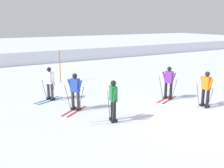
% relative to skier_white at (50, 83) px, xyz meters
% --- Properties ---
extents(ground_plane, '(120.00, 120.00, 0.00)m').
position_rel_skier_white_xyz_m(ground_plane, '(4.16, -5.58, -0.92)').
color(ground_plane, silver).
extents(far_snow_ridge, '(80.00, 7.94, 1.22)m').
position_rel_skier_white_xyz_m(far_snow_ridge, '(4.16, 15.44, -0.31)').
color(far_snow_ridge, silver).
rests_on(far_snow_ridge, ground).
extents(skier_white, '(1.62, 0.98, 1.71)m').
position_rel_skier_white_xyz_m(skier_white, '(0.00, 0.00, 0.00)').
color(skier_white, '#237AC6').
rests_on(skier_white, ground).
extents(skier_blue, '(1.51, 1.25, 1.71)m').
position_rel_skier_white_xyz_m(skier_blue, '(0.52, -2.11, 0.00)').
color(skier_blue, red).
rests_on(skier_blue, ground).
extents(skier_purple, '(1.62, 0.97, 1.71)m').
position_rel_skier_white_xyz_m(skier_purple, '(5.32, -2.94, 0.00)').
color(skier_purple, red).
rests_on(skier_purple, ground).
extents(skier_orange, '(1.62, 1.00, 1.71)m').
position_rel_skier_white_xyz_m(skier_orange, '(5.93, -4.79, 0.00)').
color(skier_orange, silver).
rests_on(skier_orange, ground).
extents(skier_green, '(1.64, 0.98, 1.71)m').
position_rel_skier_white_xyz_m(skier_green, '(1.29, -4.14, 0.00)').
color(skier_green, silver).
rests_on(skier_green, ground).
extents(trail_marker_pole, '(0.05, 0.05, 2.14)m').
position_rel_skier_white_xyz_m(trail_marker_pole, '(1.77, 3.49, 0.15)').
color(trail_marker_pole, '#C65614').
rests_on(trail_marker_pole, ground).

